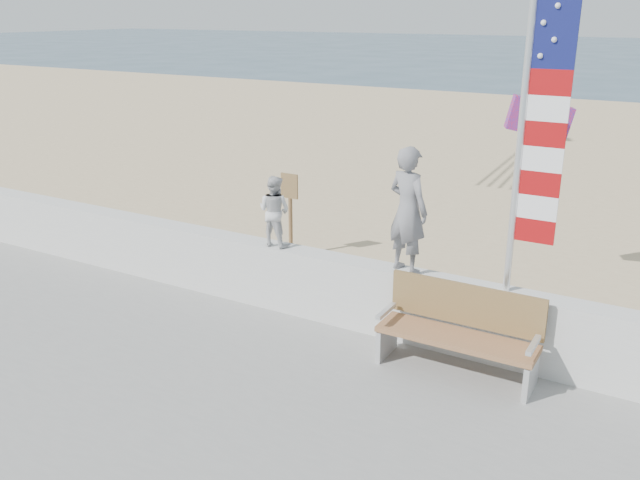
{
  "coord_description": "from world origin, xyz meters",
  "views": [
    {
      "loc": [
        4.25,
        -5.24,
        4.13
      ],
      "look_at": [
        0.2,
        1.8,
        1.35
      ],
      "focal_mm": 38.0,
      "sensor_mm": 36.0,
      "label": 1
    }
  ],
  "objects_px": {
    "child": "(274,211)",
    "flag": "(534,124)",
    "bench": "(460,330)",
    "adult": "(408,210)"
  },
  "relations": [
    {
      "from": "child",
      "to": "flag",
      "type": "distance_m",
      "value": 3.58
    },
    {
      "from": "child",
      "to": "bench",
      "type": "distance_m",
      "value": 2.96
    },
    {
      "from": "child",
      "to": "adult",
      "type": "bearing_deg",
      "value": -178.8
    },
    {
      "from": "adult",
      "to": "bench",
      "type": "xyz_separation_m",
      "value": [
        0.87,
        -0.45,
        -1.17
      ]
    },
    {
      "from": "adult",
      "to": "flag",
      "type": "bearing_deg",
      "value": -159.55
    },
    {
      "from": "child",
      "to": "bench",
      "type": "xyz_separation_m",
      "value": [
        2.79,
        -0.45,
        -0.87
      ]
    },
    {
      "from": "adult",
      "to": "bench",
      "type": "distance_m",
      "value": 1.53
    },
    {
      "from": "bench",
      "to": "child",
      "type": "bearing_deg",
      "value": 170.76
    },
    {
      "from": "child",
      "to": "flag",
      "type": "height_order",
      "value": "flag"
    },
    {
      "from": "child",
      "to": "flag",
      "type": "relative_size",
      "value": 0.28
    }
  ]
}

